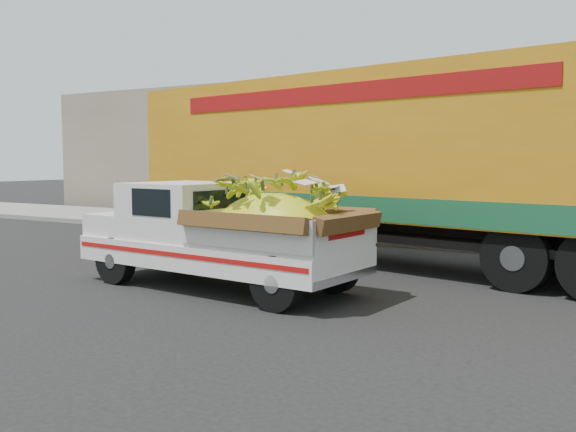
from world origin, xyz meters
The scene contains 6 objects.
ground centered at (0.00, 0.00, 0.00)m, with size 100.00×100.00×0.00m, color black.
curb centered at (0.00, 6.47, 0.07)m, with size 60.00×0.25×0.15m, color gray.
sidewalk centered at (0.00, 8.57, 0.07)m, with size 60.00×4.00×0.14m, color gray.
building_left centered at (-8.00, 14.47, 2.50)m, with size 18.00×6.00×5.00m, color gray.
pickup_truck centered at (0.57, 0.14, 0.92)m, with size 5.05×2.24×1.72m.
semi_trailer centered at (1.23, 4.01, 2.12)m, with size 12.08×4.74×3.80m.
Camera 1 is at (6.49, -8.19, 2.10)m, focal length 40.00 mm.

